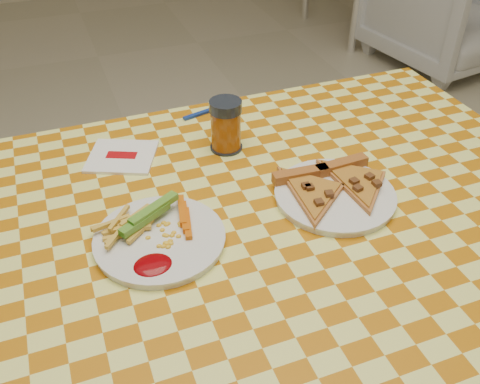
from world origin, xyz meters
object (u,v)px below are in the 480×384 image
object	(u,v)px
plate_right	(335,196)
drink_glass	(226,126)
plate_left	(160,240)
table	(254,242)

from	to	relation	value
plate_right	drink_glass	distance (m)	0.28
plate_left	drink_glass	size ratio (longest dim) A/B	1.96
plate_left	drink_glass	distance (m)	0.32
table	plate_right	xyz separation A→B (m)	(0.16, -0.02, 0.08)
table	drink_glass	size ratio (longest dim) A/B	11.32
table	drink_glass	bearing A→B (deg)	84.02
table	plate_right	size ratio (longest dim) A/B	5.69
plate_right	table	bearing A→B (deg)	174.41
plate_left	plate_right	bearing A→B (deg)	0.57
plate_left	drink_glass	bearing A→B (deg)	49.69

